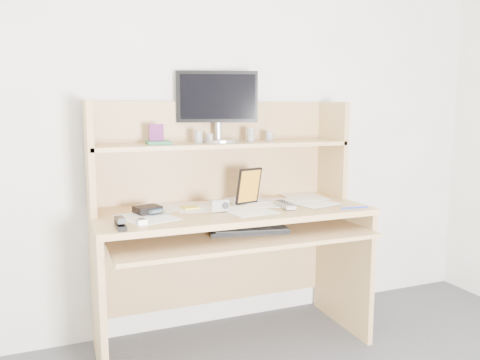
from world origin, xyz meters
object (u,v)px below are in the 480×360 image
object	(u,v)px
tv_remote	(285,205)
game_case	(249,186)
desk	(227,216)
keyboard	(249,230)
monitor	(217,104)

from	to	relation	value
tv_remote	game_case	xyz separation A→B (m)	(-0.15, 0.13, 0.09)
desk	keyboard	world-z (taller)	desk
keyboard	game_case	world-z (taller)	game_case
tv_remote	monitor	xyz separation A→B (m)	(-0.27, 0.29, 0.52)
keyboard	tv_remote	distance (m)	0.25
tv_remote	monitor	distance (m)	0.65
game_case	monitor	size ratio (longest dim) A/B	0.46
game_case	monitor	bearing A→B (deg)	110.66
desk	tv_remote	distance (m)	0.32
monitor	game_case	bearing A→B (deg)	-36.98
tv_remote	game_case	size ratio (longest dim) A/B	0.96
keyboard	tv_remote	size ratio (longest dim) A/B	2.19
desk	tv_remote	bearing A→B (deg)	-31.58
game_case	desk	bearing A→B (deg)	147.62
desk	monitor	size ratio (longest dim) A/B	3.26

